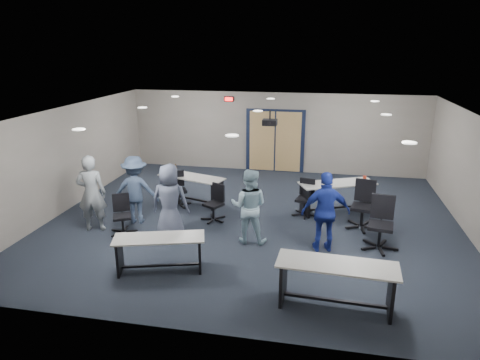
% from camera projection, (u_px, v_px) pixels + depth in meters
% --- Properties ---
extents(floor, '(10.00, 10.00, 0.00)m').
position_uv_depth(floor, '(253.00, 220.00, 10.75)').
color(floor, '#1C232D').
rests_on(floor, ground).
extents(back_wall, '(10.00, 0.04, 2.70)m').
position_uv_depth(back_wall, '(275.00, 133.00, 14.55)').
color(back_wall, gray).
rests_on(back_wall, floor).
extents(front_wall, '(10.00, 0.04, 2.70)m').
position_uv_depth(front_wall, '(203.00, 254.00, 6.14)').
color(front_wall, gray).
rests_on(front_wall, floor).
extents(left_wall, '(0.04, 9.00, 2.70)m').
position_uv_depth(left_wall, '(67.00, 158.00, 11.26)').
color(left_wall, gray).
rests_on(left_wall, floor).
extents(right_wall, '(0.04, 9.00, 2.70)m').
position_uv_depth(right_wall, '(477.00, 181.00, 9.43)').
color(right_wall, gray).
rests_on(right_wall, floor).
extents(ceiling, '(10.00, 9.00, 0.04)m').
position_uv_depth(ceiling, '(255.00, 113.00, 9.93)').
color(ceiling, white).
rests_on(ceiling, back_wall).
extents(double_door, '(2.00, 0.07, 2.20)m').
position_uv_depth(double_door, '(275.00, 141.00, 14.61)').
color(double_door, black).
rests_on(double_door, back_wall).
extents(exit_sign, '(0.32, 0.07, 0.18)m').
position_uv_depth(exit_sign, '(229.00, 99.00, 14.46)').
color(exit_sign, black).
rests_on(exit_sign, back_wall).
extents(ceiling_projector, '(0.35, 0.32, 0.37)m').
position_uv_depth(ceiling_projector, '(270.00, 122.00, 10.43)').
color(ceiling_projector, black).
rests_on(ceiling_projector, ceiling).
extents(ceiling_can_lights, '(6.24, 5.74, 0.02)m').
position_uv_depth(ceiling_can_lights, '(256.00, 112.00, 10.18)').
color(ceiling_can_lights, white).
rests_on(ceiling_can_lights, ceiling).
extents(table_front_left, '(1.82, 1.04, 0.70)m').
position_uv_depth(table_front_left, '(160.00, 248.00, 8.23)').
color(table_front_left, '#AEACA5').
rests_on(table_front_left, floor).
extents(table_front_right, '(2.00, 0.76, 0.80)m').
position_uv_depth(table_front_right, '(336.00, 278.00, 7.05)').
color(table_front_right, '#AEACA5').
rests_on(table_front_right, floor).
extents(table_back_left, '(1.98, 1.17, 1.04)m').
position_uv_depth(table_back_left, '(191.00, 184.00, 11.80)').
color(table_back_left, '#AEACA5').
rests_on(table_back_left, floor).
extents(table_back_right, '(2.06, 1.41, 0.93)m').
position_uv_depth(table_back_right, '(337.00, 192.00, 11.14)').
color(table_back_right, '#AEACA5').
rests_on(table_back_right, floor).
extents(chair_back_a, '(0.80, 0.80, 0.94)m').
position_uv_depth(chair_back_a, '(178.00, 189.00, 11.58)').
color(chair_back_a, black).
rests_on(chair_back_a, floor).
extents(chair_back_b, '(0.79, 0.79, 0.92)m').
position_uv_depth(chair_back_b, '(213.00, 203.00, 10.60)').
color(chair_back_b, black).
rests_on(chair_back_b, floor).
extents(chair_back_c, '(0.71, 0.71, 0.94)m').
position_uv_depth(chair_back_c, '(305.00, 198.00, 10.91)').
color(chair_back_c, black).
rests_on(chair_back_c, floor).
extents(chair_back_d, '(0.86, 0.86, 1.16)m').
position_uv_depth(chair_back_d, '(363.00, 205.00, 10.11)').
color(chair_back_d, black).
rests_on(chair_back_d, floor).
extents(chair_loose_left, '(0.77, 0.77, 0.92)m').
position_uv_depth(chair_loose_left, '(122.00, 215.00, 9.86)').
color(chair_loose_left, black).
rests_on(chair_loose_left, floor).
extents(chair_loose_right, '(0.84, 0.84, 1.16)m').
position_uv_depth(chair_loose_right, '(381.00, 224.00, 9.07)').
color(chair_loose_right, black).
rests_on(chair_loose_right, floor).
extents(person_gray, '(0.75, 0.58, 1.83)m').
position_uv_depth(person_gray, '(92.00, 193.00, 9.93)').
color(person_gray, gray).
rests_on(person_gray, floor).
extents(person_plaid, '(0.88, 0.61, 1.72)m').
position_uv_depth(person_plaid, '(170.00, 201.00, 9.58)').
color(person_plaid, slate).
rests_on(person_plaid, floor).
extents(person_lightblue, '(0.83, 0.65, 1.68)m').
position_uv_depth(person_lightblue, '(249.00, 206.00, 9.35)').
color(person_lightblue, '#A4C8D9').
rests_on(person_lightblue, floor).
extents(person_navy, '(1.09, 0.63, 1.74)m').
position_uv_depth(person_navy, '(326.00, 212.00, 8.94)').
color(person_navy, navy).
rests_on(person_navy, floor).
extents(person_back, '(1.19, 0.83, 1.68)m').
position_uv_depth(person_back, '(135.00, 190.00, 10.40)').
color(person_back, '#3A4C6A').
rests_on(person_back, floor).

